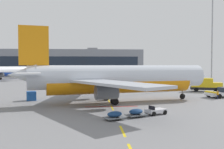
# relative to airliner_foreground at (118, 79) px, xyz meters

# --- Properties ---
(ground) EXTENTS (400.00, 400.00, 0.00)m
(ground) POSITION_rel_airliner_foreground_xyz_m (20.59, 13.56, -3.95)
(ground) COLOR slate
(apron_paint_markings) EXTENTS (8.00, 94.99, 0.01)m
(apron_paint_markings) POSITION_rel_airliner_foreground_xyz_m (-1.41, 10.77, -3.95)
(apron_paint_markings) COLOR yellow
(apron_paint_markings) RESTS_ON ground
(airliner_foreground) EXTENTS (34.57, 33.80, 12.20)m
(airliner_foreground) POSITION_rel_airliner_foreground_xyz_m (0.00, 0.00, 0.00)
(airliner_foreground) COLOR silver
(airliner_foreground) RESTS_ON ground
(pushback_tug) EXTENTS (6.53, 4.34, 2.08)m
(pushback_tug) POSITION_rel_airliner_foreground_xyz_m (20.90, 4.68, -3.05)
(pushback_tug) COLOR silver
(pushback_tug) RESTS_ON ground
(fuel_service_truck) EXTENTS (7.40, 4.56, 3.14)m
(fuel_service_truck) POSITION_rel_airliner_foreground_xyz_m (22.21, 15.10, -2.30)
(fuel_service_truck) COLOR black
(fuel_service_truck) RESTS_ON ground
(baggage_train) EXTENTS (8.35, 5.16, 1.14)m
(baggage_train) POSITION_rel_airliner_foreground_xyz_m (0.99, -12.14, -3.42)
(baggage_train) COLOR silver
(baggage_train) RESTS_ON ground
(ground_crew_worker) EXTENTS (0.32, 0.66, 1.64)m
(ground_crew_worker) POSITION_rel_airliner_foreground_xyz_m (18.51, 2.03, -3.02)
(ground_crew_worker) COLOR #191E38
(ground_crew_worker) RESTS_ON ground
(uld_cargo_container) EXTENTS (1.97, 1.94, 1.60)m
(uld_cargo_container) POSITION_rel_airliner_foreground_xyz_m (-15.01, 3.08, -3.15)
(uld_cargo_container) COLOR #194C9E
(uld_cargo_container) RESTS_ON ground
(apron_light_mast_far) EXTENTS (1.80, 1.80, 25.68)m
(apron_light_mast_far) POSITION_rel_airliner_foreground_xyz_m (28.99, 25.68, 11.96)
(apron_light_mast_far) COLOR slate
(apron_light_mast_far) RESTS_ON ground
(terminal_satellite) EXTENTS (81.98, 27.37, 16.63)m
(terminal_satellite) POSITION_rel_airliner_foreground_xyz_m (-16.60, 110.74, 3.58)
(terminal_satellite) COLOR gray
(terminal_satellite) RESTS_ON ground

